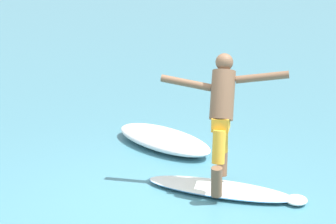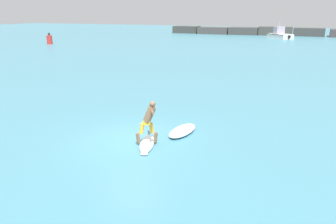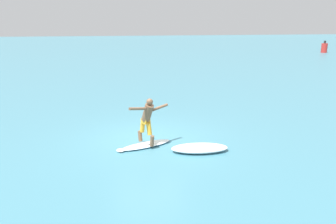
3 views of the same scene
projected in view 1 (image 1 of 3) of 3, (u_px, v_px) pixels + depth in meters
ground_plane at (172, 207)px, 6.40m from camera, size 200.00×200.00×0.00m
surfboard at (222, 189)px, 6.78m from camera, size 1.11×1.98×0.23m
surfer at (222, 110)px, 6.61m from camera, size 0.97×1.37×1.58m
wave_foam_at_tail at (163, 139)px, 8.37m from camera, size 0.98×1.89×0.23m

